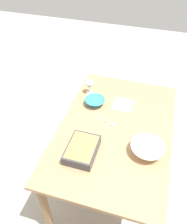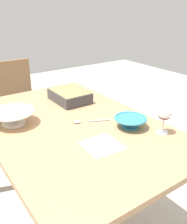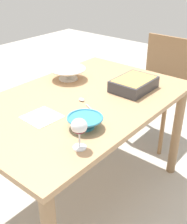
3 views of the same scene
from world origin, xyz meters
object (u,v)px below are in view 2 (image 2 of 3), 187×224
at_px(wine_glass, 164,115).
at_px(napkin, 102,145).
at_px(mixing_bowl, 13,117).
at_px(serving_spoon, 84,121).
at_px(chair, 16,107).
at_px(casserole_dish, 70,95).
at_px(dining_table, 72,140).
at_px(small_bowl, 130,121).

distance_m(wine_glass, napkin, 0.38).
xyz_separation_m(mixing_bowl, serving_spoon, (0.22, 0.35, -0.04)).
bearing_deg(wine_glass, chair, -166.74).
height_order(wine_glass, casserole_dish, wine_glass).
distance_m(casserole_dish, serving_spoon, 0.38).
bearing_deg(napkin, casserole_dish, 163.90).
bearing_deg(wine_glass, dining_table, -137.94).
relative_size(chair, casserole_dish, 3.21).
bearing_deg(chair, casserole_dish, 13.18).
relative_size(casserole_dish, small_bowl, 1.57).
xyz_separation_m(chair, small_bowl, (1.31, 0.25, 0.29)).
bearing_deg(wine_glass, small_bowl, -146.80).
relative_size(mixing_bowl, napkin, 1.41).
height_order(serving_spoon, napkin, serving_spoon).
bearing_deg(wine_glass, mixing_bowl, -132.39).
distance_m(chair, small_bowl, 1.37).
relative_size(wine_glass, small_bowl, 0.82).
bearing_deg(wine_glass, serving_spoon, -141.62).
xyz_separation_m(wine_glass, mixing_bowl, (-0.58, -0.63, -0.06)).
height_order(mixing_bowl, serving_spoon, mixing_bowl).
relative_size(dining_table, chair, 1.51).
bearing_deg(mixing_bowl, napkin, 29.32).
relative_size(small_bowl, napkin, 1.03).
xyz_separation_m(dining_table, casserole_dish, (-0.33, 0.18, 0.15)).
relative_size(wine_glass, napkin, 0.84).
bearing_deg(chair, mixing_bowl, -17.93).
distance_m(chair, napkin, 1.41).
height_order(chair, small_bowl, chair).
bearing_deg(napkin, serving_spoon, 165.23).
bearing_deg(napkin, mixing_bowl, -150.68).
bearing_deg(small_bowl, dining_table, -133.31).
xyz_separation_m(chair, casserole_dish, (0.75, 0.17, 0.30)).
distance_m(small_bowl, serving_spoon, 0.27).
relative_size(casserole_dish, napkin, 1.61).
relative_size(casserole_dish, mixing_bowl, 1.14).
relative_size(casserole_dish, serving_spoon, 1.38).
height_order(casserole_dish, small_bowl, casserole_dish).
height_order(casserole_dish, napkin, casserole_dish).
distance_m(chair, wine_glass, 1.55).
xyz_separation_m(small_bowl, serving_spoon, (-0.20, -0.18, -0.03)).
relative_size(dining_table, wine_glass, 9.33).
bearing_deg(chair, napkin, -0.38).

